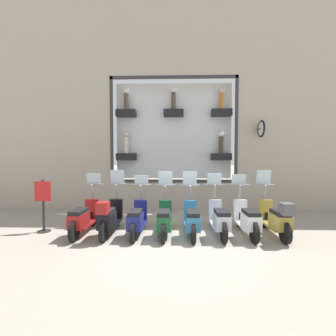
{
  "coord_description": "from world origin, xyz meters",
  "views": [
    {
      "loc": [
        -5.49,
        -0.03,
        2.06
      ],
      "look_at": [
        1.87,
        0.17,
        1.73
      ],
      "focal_mm": 24.0,
      "sensor_mm": 36.0,
      "label": 1
    }
  ],
  "objects_px": {
    "scooter_silver_2": "(219,219)",
    "scooter_green_4": "(164,219)",
    "scooter_olive_0": "(276,218)",
    "scooter_teal_3": "(192,219)",
    "scooter_white_1": "(247,219)",
    "scooter_navy_5": "(137,219)",
    "shop_sign_post": "(43,204)",
    "scooter_red_7": "(83,218)",
    "scooter_black_6": "(109,217)"
  },
  "relations": [
    {
      "from": "scooter_olive_0",
      "to": "scooter_teal_3",
      "type": "height_order",
      "value": "scooter_olive_0"
    },
    {
      "from": "scooter_olive_0",
      "to": "shop_sign_post",
      "type": "height_order",
      "value": "scooter_olive_0"
    },
    {
      "from": "scooter_white_1",
      "to": "shop_sign_post",
      "type": "bearing_deg",
      "value": 88.26
    },
    {
      "from": "scooter_green_4",
      "to": "scooter_black_6",
      "type": "relative_size",
      "value": 0.99
    },
    {
      "from": "scooter_silver_2",
      "to": "shop_sign_post",
      "type": "relative_size",
      "value": 1.23
    },
    {
      "from": "scooter_white_1",
      "to": "scooter_black_6",
      "type": "bearing_deg",
      "value": 90.87
    },
    {
      "from": "scooter_olive_0",
      "to": "scooter_black_6",
      "type": "relative_size",
      "value": 1.0
    },
    {
      "from": "scooter_green_4",
      "to": "scooter_navy_5",
      "type": "distance_m",
      "value": 0.73
    },
    {
      "from": "scooter_teal_3",
      "to": "scooter_silver_2",
      "type": "bearing_deg",
      "value": -89.82
    },
    {
      "from": "scooter_white_1",
      "to": "scooter_silver_2",
      "type": "xyz_separation_m",
      "value": [
        0.0,
        0.73,
        -0.0
      ]
    },
    {
      "from": "scooter_olive_0",
      "to": "scooter_white_1",
      "type": "relative_size",
      "value": 1.0
    },
    {
      "from": "shop_sign_post",
      "to": "scooter_black_6",
      "type": "bearing_deg",
      "value": -96.67
    },
    {
      "from": "scooter_olive_0",
      "to": "scooter_navy_5",
      "type": "relative_size",
      "value": 1.0
    },
    {
      "from": "scooter_navy_5",
      "to": "scooter_black_6",
      "type": "bearing_deg",
      "value": 94.0
    },
    {
      "from": "scooter_white_1",
      "to": "scooter_green_4",
      "type": "distance_m",
      "value": 2.19
    },
    {
      "from": "shop_sign_post",
      "to": "scooter_red_7",
      "type": "bearing_deg",
      "value": -98.11
    },
    {
      "from": "scooter_olive_0",
      "to": "scooter_white_1",
      "type": "xyz_separation_m",
      "value": [
        0.06,
        0.73,
        -0.05
      ]
    },
    {
      "from": "scooter_teal_3",
      "to": "scooter_red_7",
      "type": "bearing_deg",
      "value": 89.96
    },
    {
      "from": "scooter_green_4",
      "to": "scooter_navy_5",
      "type": "height_order",
      "value": "scooter_green_4"
    },
    {
      "from": "scooter_navy_5",
      "to": "scooter_green_4",
      "type": "bearing_deg",
      "value": -89.81
    },
    {
      "from": "scooter_silver_2",
      "to": "scooter_green_4",
      "type": "height_order",
      "value": "scooter_green_4"
    },
    {
      "from": "scooter_red_7",
      "to": "shop_sign_post",
      "type": "bearing_deg",
      "value": 81.89
    },
    {
      "from": "scooter_green_4",
      "to": "scooter_red_7",
      "type": "height_order",
      "value": "scooter_green_4"
    },
    {
      "from": "scooter_navy_5",
      "to": "scooter_silver_2",
      "type": "bearing_deg",
      "value": -89.88
    },
    {
      "from": "scooter_olive_0",
      "to": "scooter_navy_5",
      "type": "distance_m",
      "value": 3.66
    },
    {
      "from": "scooter_white_1",
      "to": "scooter_black_6",
      "type": "height_order",
      "value": "scooter_black_6"
    },
    {
      "from": "scooter_silver_2",
      "to": "scooter_teal_3",
      "type": "xyz_separation_m",
      "value": [
        -0.0,
        0.73,
        -0.01
      ]
    },
    {
      "from": "scooter_navy_5",
      "to": "scooter_red_7",
      "type": "xyz_separation_m",
      "value": [
        0.0,
        1.46,
        0.01
      ]
    },
    {
      "from": "scooter_silver_2",
      "to": "scooter_red_7",
      "type": "relative_size",
      "value": 1.0
    },
    {
      "from": "scooter_teal_3",
      "to": "scooter_black_6",
      "type": "xyz_separation_m",
      "value": [
        -0.05,
        2.19,
        0.06
      ]
    },
    {
      "from": "scooter_olive_0",
      "to": "scooter_teal_3",
      "type": "xyz_separation_m",
      "value": [
        0.05,
        2.19,
        -0.06
      ]
    },
    {
      "from": "scooter_white_1",
      "to": "scooter_teal_3",
      "type": "height_order",
      "value": "scooter_teal_3"
    },
    {
      "from": "scooter_white_1",
      "to": "scooter_navy_5",
      "type": "distance_m",
      "value": 2.92
    },
    {
      "from": "scooter_green_4",
      "to": "shop_sign_post",
      "type": "bearing_deg",
      "value": 87.11
    },
    {
      "from": "scooter_silver_2",
      "to": "scooter_teal_3",
      "type": "height_order",
      "value": "scooter_teal_3"
    },
    {
      "from": "scooter_red_7",
      "to": "shop_sign_post",
      "type": "xyz_separation_m",
      "value": [
        0.17,
        1.19,
        0.34
      ]
    },
    {
      "from": "scooter_green_4",
      "to": "scooter_olive_0",
      "type": "bearing_deg",
      "value": -91.05
    },
    {
      "from": "scooter_black_6",
      "to": "shop_sign_post",
      "type": "bearing_deg",
      "value": 83.33
    },
    {
      "from": "scooter_green_4",
      "to": "scooter_red_7",
      "type": "relative_size",
      "value": 0.99
    },
    {
      "from": "scooter_olive_0",
      "to": "shop_sign_post",
      "type": "bearing_deg",
      "value": 87.96
    },
    {
      "from": "scooter_green_4",
      "to": "scooter_black_6",
      "type": "xyz_separation_m",
      "value": [
        -0.05,
        1.46,
        0.06
      ]
    },
    {
      "from": "scooter_olive_0",
      "to": "shop_sign_post",
      "type": "distance_m",
      "value": 6.31
    },
    {
      "from": "scooter_olive_0",
      "to": "scooter_teal_3",
      "type": "bearing_deg",
      "value": 88.6
    },
    {
      "from": "scooter_black_6",
      "to": "shop_sign_post",
      "type": "xyz_separation_m",
      "value": [
        0.22,
        1.92,
        0.29
      ]
    },
    {
      "from": "scooter_olive_0",
      "to": "scooter_red_7",
      "type": "relative_size",
      "value": 1.0
    },
    {
      "from": "scooter_white_1",
      "to": "scooter_silver_2",
      "type": "bearing_deg",
      "value": 89.98
    },
    {
      "from": "scooter_silver_2",
      "to": "scooter_white_1",
      "type": "bearing_deg",
      "value": -90.02
    },
    {
      "from": "scooter_green_4",
      "to": "shop_sign_post",
      "type": "height_order",
      "value": "scooter_green_4"
    },
    {
      "from": "scooter_teal_3",
      "to": "scooter_green_4",
      "type": "distance_m",
      "value": 0.73
    },
    {
      "from": "scooter_olive_0",
      "to": "scooter_white_1",
      "type": "bearing_deg",
      "value": 85.66
    }
  ]
}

